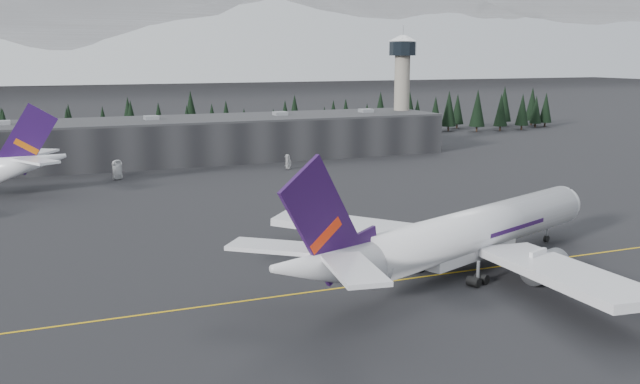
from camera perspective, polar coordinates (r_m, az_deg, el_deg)
name	(u,v)px	position (r m, az deg, el deg)	size (l,w,h in m)	color
ground	(374,279)	(102.49, 4.32, -6.92)	(1400.00, 1400.00, 0.00)	black
taxiline	(380,283)	(100.79, 4.84, -7.23)	(400.00, 0.40, 0.02)	gold
terminal	(186,139)	(217.93, -10.67, 4.15)	(160.00, 30.00, 12.60)	black
control_tower	(402,78)	(245.94, 6.59, 9.02)	(10.00, 10.00, 37.70)	gray
treeline	(163,124)	(253.94, -12.43, 5.30)	(360.00, 20.00, 15.00)	black
mountain_ridge	(55,77)	(1088.24, -20.43, 8.63)	(4400.00, 900.00, 420.00)	white
jet_main	(456,237)	(103.96, 10.84, -3.54)	(66.58, 59.36, 20.33)	silver
gse_vehicle_a	(117,177)	(188.66, -15.90, 1.17)	(2.37, 5.14, 1.43)	white
gse_vehicle_b	(288,167)	(198.17, -2.54, 2.04)	(1.69, 4.20, 1.43)	#B8B8BA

